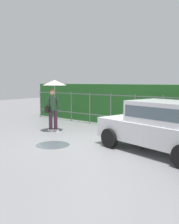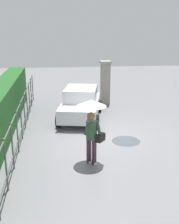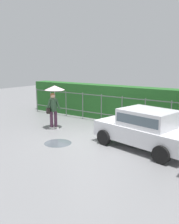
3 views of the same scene
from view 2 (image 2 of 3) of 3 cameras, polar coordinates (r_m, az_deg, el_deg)
The scene contains 6 objects.
ground_plane at distance 11.61m, azimuth 1.55°, elevation -4.62°, with size 40.00×40.00×0.00m, color slate.
car at distance 13.47m, azimuth -1.76°, elevation 2.02°, with size 3.96×2.44×1.48m.
pedestrian at distance 8.81m, azimuth 0.43°, elevation -1.14°, with size 0.94×0.94×2.09m.
gate_pillar at distance 15.94m, azimuth 3.16°, elevation 5.93°, with size 0.60×0.60×2.42m.
fence_section at distance 11.27m, azimuth -13.49°, elevation -1.31°, with size 12.36×0.05×1.50m.
puddle_near at distance 11.11m, azimuth 7.28°, elevation -5.77°, with size 1.09×1.09×0.00m, color #4C545B.
Camera 2 is at (-10.69, 1.59, 4.24)m, focal length 45.81 mm.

